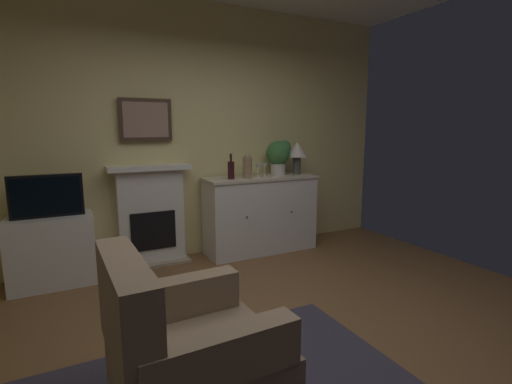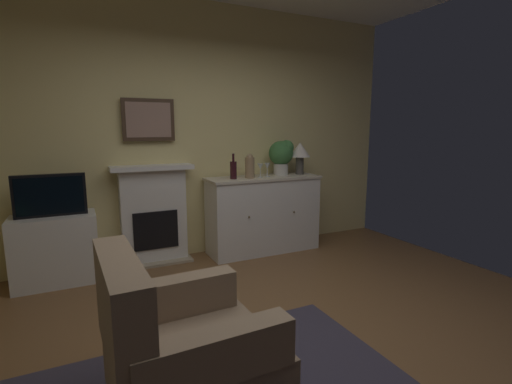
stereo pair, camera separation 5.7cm
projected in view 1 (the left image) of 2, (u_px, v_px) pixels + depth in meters
name	position (u px, v px, depth m)	size (l,w,h in m)	color
ground_plane	(294.00, 352.00, 2.59)	(5.24, 4.50, 0.10)	brown
wall_rear	(192.00, 132.00, 4.29)	(5.24, 0.06, 2.90)	#EAD68C
fireplace_unit	(151.00, 215.00, 4.09)	(0.87, 0.30, 1.10)	white
framed_picture	(146.00, 120.00, 3.96)	(0.55, 0.04, 0.45)	#473323
sideboard_cabinet	(261.00, 214.00, 4.52)	(1.38, 0.49, 0.92)	white
table_lamp	(297.00, 152.00, 4.62)	(0.26, 0.26, 0.40)	#4C4742
wine_bottle	(231.00, 170.00, 4.21)	(0.08, 0.08, 0.29)	#331419
wine_glass_left	(258.00, 167.00, 4.34)	(0.07, 0.07, 0.16)	silver
wine_glass_center	(265.00, 166.00, 4.42)	(0.07, 0.07, 0.16)	silver
vase_decorative	(247.00, 166.00, 4.28)	(0.11, 0.11, 0.28)	#9E7F5B
tv_cabinet	(52.00, 251.00, 3.55)	(0.75, 0.42, 0.67)	white
tv_set	(47.00, 196.00, 3.44)	(0.62, 0.07, 0.40)	black
potted_plant_small	(279.00, 154.00, 4.56)	(0.30, 0.30, 0.43)	beige
armchair	(185.00, 353.00, 1.85)	(0.83, 0.80, 0.92)	#8C7259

